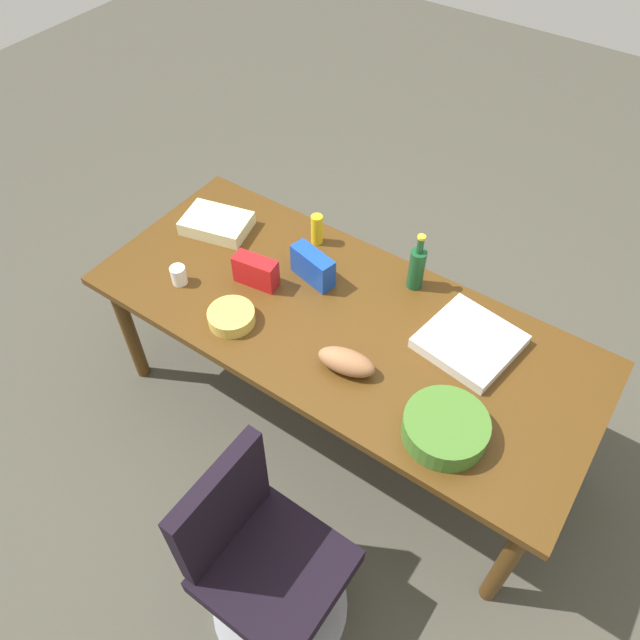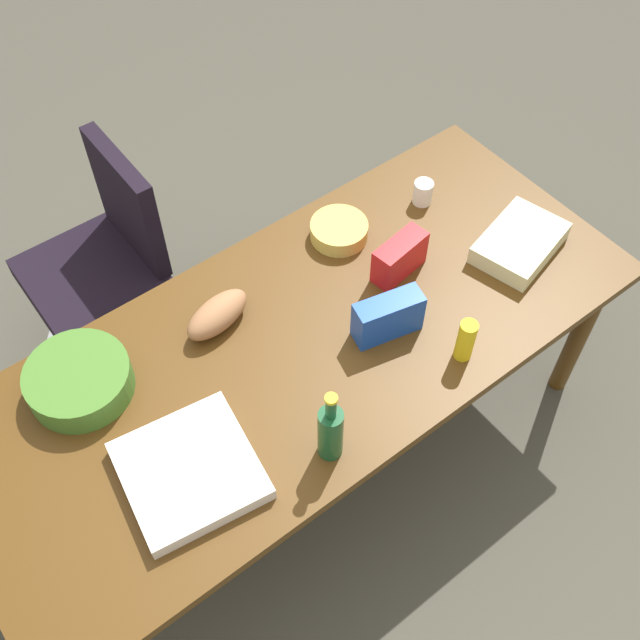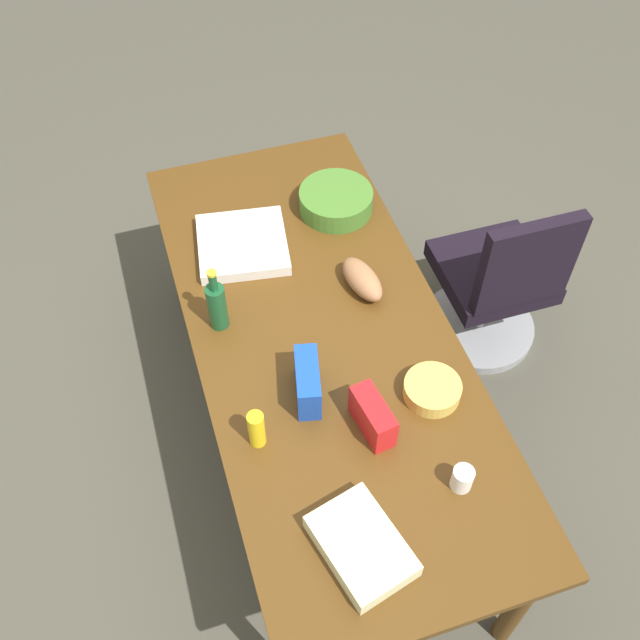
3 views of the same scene
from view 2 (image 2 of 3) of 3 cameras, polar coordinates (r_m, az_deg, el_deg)
The scene contains 13 objects.
ground_plane at distance 3.10m, azimuth -1.07°, elevation -9.73°, with size 10.00×10.00×0.00m, color #454338.
conference_table at distance 2.50m, azimuth -1.30°, elevation -2.60°, with size 2.24×0.96×0.76m.
office_chair at distance 3.22m, azimuth -15.44°, elevation 2.71°, with size 0.56×0.56×0.94m.
chip_bag_red at distance 2.58m, azimuth 5.89°, elevation 4.63°, with size 0.20×0.08×0.14m, color red.
salad_bowl at distance 2.42m, azimuth -17.38°, elevation -4.27°, with size 0.32×0.32×0.10m, color #407027.
chip_bowl at distance 2.71m, azimuth 1.42°, elevation 6.63°, with size 0.20×0.20×0.06m, color gold.
bread_loaf at distance 2.47m, azimuth -7.60°, elevation 0.40°, with size 0.24×0.11×0.10m, color #996641.
wine_bottle at distance 2.15m, azimuth 0.78°, elevation -8.23°, with size 0.08×0.08×0.29m.
sheet_cake at distance 2.75m, azimuth 14.55°, elevation 5.54°, with size 0.32×0.22×0.07m, color beige.
mustard_bottle at distance 2.39m, azimuth 10.72°, elevation -1.49°, with size 0.06×0.06×0.16m, color yellow.
pizza_box at distance 2.22m, azimuth -9.61°, elevation -10.93°, with size 0.36×0.36×0.05m, color silver.
chip_bag_blue at distance 2.42m, azimuth 5.03°, elevation 0.24°, with size 0.22×0.08×0.15m, color #1643AF.
paper_cup at distance 2.84m, azimuth 7.62°, elevation 9.33°, with size 0.07×0.07×0.09m, color white.
Camera 2 is at (-0.81, -1.15, 2.76)m, focal length 43.28 mm.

